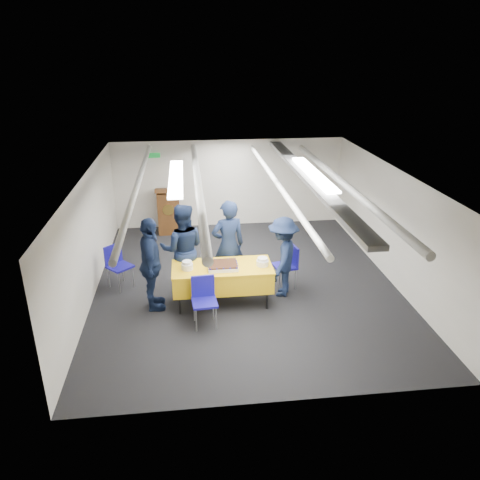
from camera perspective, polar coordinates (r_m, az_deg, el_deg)
name	(u,v)px	position (r m, az deg, el deg)	size (l,w,h in m)	color
ground	(245,283)	(9.65, 0.66, -5.28)	(7.00, 7.00, 0.00)	black
room_shell	(248,193)	(9.35, 0.96, 5.80)	(6.00, 7.00, 2.30)	silver
serving_table	(222,277)	(8.69, -2.17, -4.48)	(1.84, 0.84, 0.77)	black
sheet_cake	(223,266)	(8.52, -2.13, -3.13)	(0.55, 0.43, 0.10)	white
plate_stack_left	(187,266)	(8.50, -6.46, -3.12)	(0.21, 0.21, 0.16)	white
plate_stack_right	(263,262)	(8.60, 2.76, -2.69)	(0.22, 0.22, 0.16)	white
podium	(169,210)	(12.16, -8.68, 3.60)	(0.62, 0.53, 1.25)	#5C3417
chair_near	(204,296)	(8.12, -4.43, -6.81)	(0.45, 0.45, 0.87)	gray
chair_right	(289,262)	(9.37, 5.96, -2.67)	(0.49, 0.49, 0.87)	gray
chair_left	(117,262)	(9.64, -14.78, -2.58)	(0.59, 0.59, 0.87)	gray
sailor_a	(228,245)	(9.12, -1.45, -0.65)	(0.67, 0.44, 1.83)	black
sailor_b	(183,249)	(9.04, -7.01, -1.11)	(0.88, 0.68, 1.81)	black
sailor_c	(151,265)	(8.54, -10.80, -2.98)	(1.03, 0.43, 1.76)	black
sailor_d	(283,257)	(8.95, 5.23, -2.07)	(1.02, 0.59, 1.58)	black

